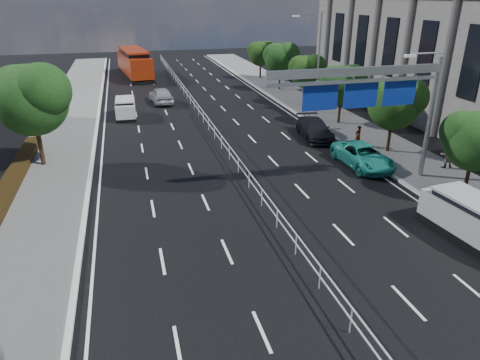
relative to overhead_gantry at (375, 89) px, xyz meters
name	(u,v)px	position (x,y,z in m)	size (l,w,h in m)	color
ground	(338,316)	(-6.74, -10.05, -5.61)	(160.00, 160.00, 0.00)	black
median_fence	(210,126)	(-6.74, 12.45, -5.08)	(0.05, 85.00, 1.02)	silver
overhead_gantry	(375,89)	(0.00, 0.00, 0.00)	(10.24, 0.38, 7.45)	gray
streetlight_far	(316,57)	(3.76, 15.95, -0.40)	(2.78, 2.40, 9.00)	gray
civic_hall	(474,45)	(16.98, 11.95, 0.66)	(14.40, 36.00, 14.35)	slate
near_tree_back	(32,96)	(-18.68, 7.92, -1.00)	(4.84, 4.51, 6.69)	black
far_tree_c	(477,138)	(4.50, -3.07, -2.18)	(3.52, 3.28, 4.94)	black
far_tree_d	(395,101)	(4.51, 4.42, -1.92)	(3.85, 3.59, 5.34)	black
far_tree_e	(343,83)	(4.51, 11.93, -2.05)	(3.63, 3.38, 5.13)	black
far_tree_f	(307,70)	(4.50, 19.43, -2.12)	(3.52, 3.28, 5.02)	black
far_tree_g	(281,57)	(4.51, 26.92, -1.85)	(3.96, 3.69, 5.45)	black
far_tree_h	(261,52)	(4.50, 34.43, -2.18)	(3.41, 3.18, 4.91)	black
white_minivan	(126,108)	(-13.23, 19.07, -4.76)	(1.82, 4.01, 1.72)	black
red_bus	(134,63)	(-11.50, 40.40, -3.70)	(4.41, 12.53, 3.67)	black
near_car_silver	(161,95)	(-9.59, 24.01, -4.80)	(1.90, 4.72, 1.61)	#94959A
near_car_dark	(135,66)	(-11.28, 45.75, -4.93)	(1.44, 4.13, 1.36)	black
silver_minivan	(470,218)	(1.56, -6.63, -4.66)	(2.37, 4.78, 1.92)	black
parked_car_teal	(363,156)	(1.38, 2.55, -4.90)	(2.36, 5.11, 1.42)	#1D8277
parked_car_dark	(315,129)	(0.86, 8.95, -4.88)	(2.03, 4.99, 1.45)	black
pedestrian_a	(358,136)	(2.86, 5.89, -4.70)	(0.56, 0.37, 1.54)	gray
pedestrian_b	(447,154)	(6.19, 0.66, -4.60)	(0.84, 0.66, 1.74)	gray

